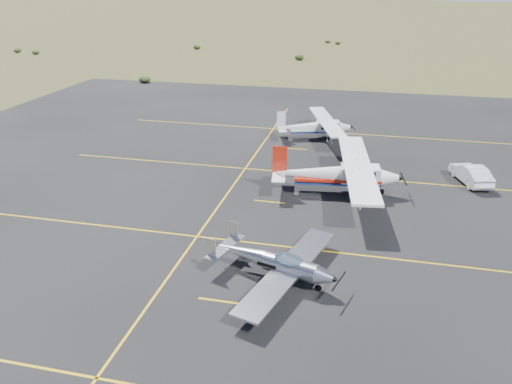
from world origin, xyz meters
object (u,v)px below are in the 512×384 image
at_px(aircraft_plain, 315,126).
at_px(sedan, 471,174).
at_px(aircraft_cessna, 338,174).
at_px(aircraft_low_wing, 277,263).

xyz_separation_m(aircraft_plain, sedan, (11.91, -7.92, -0.43)).
relative_size(aircraft_cessna, sedan, 3.08).
height_order(aircraft_low_wing, sedan, aircraft_low_wing).
height_order(aircraft_low_wing, aircraft_plain, aircraft_plain).
distance_m(aircraft_cessna, sedan, 9.88).
xyz_separation_m(aircraft_low_wing, aircraft_plain, (-0.93, 22.97, 0.22)).
bearing_deg(sedan, aircraft_cessna, 6.25).
bearing_deg(aircraft_cessna, aircraft_plain, 96.00).
relative_size(aircraft_low_wing, aircraft_plain, 0.87).
relative_size(aircraft_plain, sedan, 2.41).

